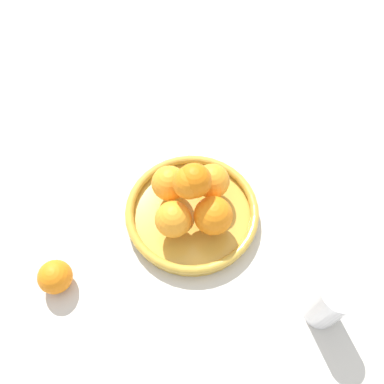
# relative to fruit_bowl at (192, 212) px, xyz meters

# --- Properties ---
(ground_plane) EXTENTS (4.00, 4.00, 0.00)m
(ground_plane) POSITION_rel_fruit_bowl_xyz_m (0.00, 0.00, -0.02)
(ground_plane) COLOR beige
(fruit_bowl) EXTENTS (0.29, 0.29, 0.04)m
(fruit_bowl) POSITION_rel_fruit_bowl_xyz_m (0.00, 0.00, 0.00)
(fruit_bowl) COLOR gold
(fruit_bowl) RESTS_ON ground_plane
(orange_pile) EXTENTS (0.19, 0.19, 0.13)m
(orange_pile) POSITION_rel_fruit_bowl_xyz_m (0.00, 0.00, 0.07)
(orange_pile) COLOR orange
(orange_pile) RESTS_ON fruit_bowl
(stray_orange) EXTENTS (0.07, 0.07, 0.07)m
(stray_orange) POSITION_rel_fruit_bowl_xyz_m (-0.15, -0.26, 0.01)
(stray_orange) COLOR orange
(stray_orange) RESTS_ON ground_plane
(drinking_glass) EXTENTS (0.06, 0.06, 0.13)m
(drinking_glass) POSITION_rel_fruit_bowl_xyz_m (0.32, -0.06, 0.04)
(drinking_glass) COLOR white
(drinking_glass) RESTS_ON ground_plane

